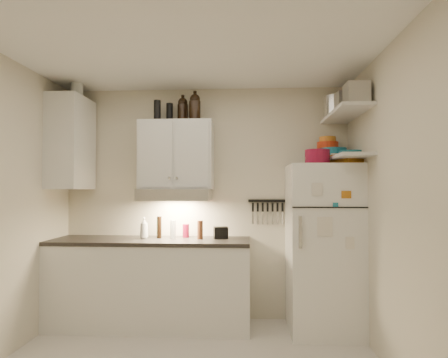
{
  "coord_description": "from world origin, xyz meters",
  "views": [
    {
      "loc": [
        0.47,
        -2.74,
        1.45
      ],
      "look_at": [
        0.25,
        0.9,
        1.55
      ],
      "focal_mm": 30.0,
      "sensor_mm": 36.0,
      "label": 1
    }
  ],
  "objects": [
    {
      "name": "ceiling",
      "position": [
        0.0,
        0.0,
        2.61
      ],
      "size": [
        3.2,
        3.0,
        0.02
      ],
      "primitive_type": "cube",
      "color": "white",
      "rests_on": "ground"
    },
    {
      "name": "back_wall",
      "position": [
        0.0,
        1.51,
        1.3
      ],
      "size": [
        3.2,
        0.02,
        2.6
      ],
      "primitive_type": "cube",
      "color": "beige",
      "rests_on": "ground"
    },
    {
      "name": "right_wall",
      "position": [
        1.61,
        0.0,
        1.3
      ],
      "size": [
        0.02,
        3.0,
        2.6
      ],
      "primitive_type": "cube",
      "color": "beige",
      "rests_on": "ground"
    },
    {
      "name": "base_cabinet",
      "position": [
        -0.55,
        1.2,
        0.44
      ],
      "size": [
        2.1,
        0.6,
        0.88
      ],
      "primitive_type": "cube",
      "color": "silver",
      "rests_on": "floor"
    },
    {
      "name": "countertop",
      "position": [
        -0.55,
        1.2,
        0.9
      ],
      "size": [
        2.1,
        0.62,
        0.04
      ],
      "primitive_type": "cube",
      "color": "black",
      "rests_on": "base_cabinet"
    },
    {
      "name": "upper_cabinet",
      "position": [
        -0.3,
        1.33,
        1.83
      ],
      "size": [
        0.8,
        0.33,
        0.75
      ],
      "primitive_type": "cube",
      "color": "silver",
      "rests_on": "back_wall"
    },
    {
      "name": "side_cabinet",
      "position": [
        -1.44,
        1.2,
        1.95
      ],
      "size": [
        0.33,
        0.55,
        1.0
      ],
      "primitive_type": "cube",
      "color": "silver",
      "rests_on": "left_wall"
    },
    {
      "name": "range_hood",
      "position": [
        -0.3,
        1.27,
        1.39
      ],
      "size": [
        0.76,
        0.46,
        0.12
      ],
      "primitive_type": "cube",
      "color": "silver",
      "rests_on": "back_wall"
    },
    {
      "name": "fridge",
      "position": [
        1.25,
        1.16,
        0.85
      ],
      "size": [
        0.7,
        0.68,
        1.7
      ],
      "primitive_type": "cube",
      "color": "white",
      "rests_on": "floor"
    },
    {
      "name": "shelf_hi",
      "position": [
        1.45,
        1.02,
        2.2
      ],
      "size": [
        0.3,
        0.95,
        0.03
      ],
      "primitive_type": "cube",
      "color": "silver",
      "rests_on": "right_wall"
    },
    {
      "name": "shelf_lo",
      "position": [
        1.45,
        1.02,
        1.76
      ],
      "size": [
        0.3,
        0.95,
        0.03
      ],
      "primitive_type": "cube",
      "color": "silver",
      "rests_on": "right_wall"
    },
    {
      "name": "knife_strip",
      "position": [
        0.7,
        1.49,
        1.32
      ],
      "size": [
        0.42,
        0.02,
        0.03
      ],
      "primitive_type": "cube",
      "color": "black",
      "rests_on": "back_wall"
    },
    {
      "name": "dutch_oven",
      "position": [
        1.17,
        1.01,
        1.77
      ],
      "size": [
        0.3,
        0.3,
        0.14
      ],
      "primitive_type": "cylinder",
      "rotation": [
        0.0,
        0.0,
        0.25
      ],
      "color": "maroon",
      "rests_on": "fridge"
    },
    {
      "name": "book_stack",
      "position": [
        1.48,
        1.03,
        1.75
      ],
      "size": [
        0.32,
        0.35,
        0.1
      ],
      "primitive_type": "cube",
      "rotation": [
        0.0,
        0.0,
        0.42
      ],
      "color": "#BE6C17",
      "rests_on": "fridge"
    },
    {
      "name": "spice_jar",
      "position": [
        1.36,
        1.13,
        1.76
      ],
      "size": [
        0.07,
        0.07,
        0.11
      ],
      "primitive_type": "cylinder",
      "rotation": [
        0.0,
        0.0,
        0.01
      ],
      "color": "silver",
      "rests_on": "fridge"
    },
    {
      "name": "stock_pot",
      "position": [
        1.44,
        1.26,
        2.32
      ],
      "size": [
        0.36,
        0.36,
        0.22
      ],
      "primitive_type": "cylinder",
      "rotation": [
        0.0,
        0.0,
        0.2
      ],
      "color": "silver",
      "rests_on": "shelf_hi"
    },
    {
      "name": "tin_a",
      "position": [
        1.43,
        0.93,
        2.3
      ],
      "size": [
        0.19,
        0.17,
        0.18
      ],
      "primitive_type": "cube",
      "rotation": [
        0.0,
        0.0,
        0.07
      ],
      "color": "#AAAAAD",
      "rests_on": "shelf_hi"
    },
    {
      "name": "tin_b",
      "position": [
        1.47,
        0.69,
        2.31
      ],
      "size": [
        0.2,
        0.2,
        0.2
      ],
      "primitive_type": "cube",
      "rotation": [
        0.0,
        0.0,
        0.02
      ],
      "color": "#AAAAAD",
      "rests_on": "shelf_hi"
    },
    {
      "name": "bowl_teal",
      "position": [
        1.4,
        1.31,
        1.83
      ],
      "size": [
        0.28,
        0.28,
        0.11
      ],
      "primitive_type": "cylinder",
      "color": "teal",
      "rests_on": "shelf_lo"
    },
    {
      "name": "bowl_orange",
      "position": [
        1.34,
        1.32,
        1.92
      ],
      "size": [
        0.23,
        0.23,
        0.07
      ],
      "primitive_type": "cylinder",
      "color": "red",
      "rests_on": "bowl_teal"
    },
    {
      "name": "bowl_yellow",
      "position": [
        1.34,
        1.32,
        1.98
      ],
      "size": [
        0.18,
        0.18,
        0.06
      ],
      "primitive_type": "cylinder",
      "color": "#BD7121",
      "rests_on": "bowl_orange"
    },
    {
      "name": "plates",
      "position": [
        1.53,
        1.1,
        1.81
      ],
      "size": [
        0.28,
        0.28,
        0.06
      ],
      "primitive_type": "cylinder",
      "rotation": [
        0.0,
        0.0,
        -0.12
      ],
      "color": "teal",
      "rests_on": "shelf_lo"
    },
    {
      "name": "growler_a",
      "position": [
        -0.24,
        1.38,
        2.34
      ],
      "size": [
        0.14,
        0.14,
        0.28
      ],
      "primitive_type": null,
      "rotation": [
        0.0,
        0.0,
        -0.19
      ],
      "color": "black",
      "rests_on": "upper_cabinet"
    },
    {
      "name": "growler_b",
      "position": [
        -0.09,
        1.27,
        2.35
      ],
      "size": [
        0.14,
        0.14,
        0.29
      ],
      "primitive_type": null,
      "rotation": [
        0.0,
        0.0,
        0.17
      ],
      "color": "black",
      "rests_on": "upper_cabinet"
    },
    {
      "name": "thermos_a",
      "position": [
        -0.39,
        1.38,
        2.31
      ],
      "size": [
        0.09,
        0.09,
        0.21
      ],
      "primitive_type": "cylinder",
      "rotation": [
        0.0,
        0.0,
        0.27
      ],
      "color": "black",
      "rests_on": "upper_cabinet"
    },
    {
      "name": "thermos_b",
      "position": [
        -0.5,
        1.26,
        2.31
      ],
      "size": [
        0.09,
        0.09,
        0.22
      ],
      "primitive_type": "cylinder",
      "rotation": [
        0.0,
        0.0,
        -0.28
      ],
      "color": "black",
      "rests_on": "upper_cabinet"
    },
    {
      "name": "side_jar",
      "position": [
        -1.36,
        1.18,
        2.54
      ],
      "size": [
        0.16,
        0.16,
        0.17
      ],
      "primitive_type": "cylinder",
      "rotation": [
        0.0,
        0.0,
        -0.33
      ],
      "color": "silver",
      "rests_on": "side_cabinet"
    },
    {
      "name": "soap_bottle",
      "position": [
        -0.63,
        1.23,
        1.05
      ],
      "size": [
        0.11,
        0.11,
        0.26
      ],
      "primitive_type": "imported",
      "rotation": [
        0.0,
        0.0,
        0.09
      ],
      "color": "silver",
      "rests_on": "countertop"
    },
    {
      "name": "pepper_mill",
      "position": [
        -0.02,
        1.23,
        1.02
      ],
      "size": [
        0.07,
        0.07,
        0.2
      ],
      "primitive_type": "cylinder",
      "rotation": [
        0.0,
        0.0,
        0.16
      ],
      "color": "#572E1A",
      "rests_on": "countertop"
    },
    {
      "name": "oil_bottle",
      "position": [
        -0.5,
        1.35,
        1.03
      ],
      "size": [
        0.05,
        0.05,
        0.22
      ],
      "primitive_type": "cylinder",
      "rotation": [
        0.0,
        0.0,
        0.21
      ],
      "color": "#416D1B",
      "rests_on": "countertop"
    },
    {
      "name": "vinegar_bottle",
      "position": [
        -0.47,
        1.27,
        1.04
      ],
      "size": [
        0.06,
        0.06,
        0.24
      ],
      "primitive_type": "cylinder",
      "rotation": [
        0.0,
        0.0,
        -0.25
      ],
      "color": "black",
      "rests_on": "countertop"
    },
    {
      "name": "clear_bottle",
      "position": [
        -0.33,
        1.28,
        1.02
      ],
      "size": [
        0.08,
        0.08,
        0.19
      ],
      "primitive_type": "cylinder",
      "rotation": [
        0.0,
        0.0,
        -0.35
      ],
      "color": "silver",
      "rests_on": "countertop"
    },
    {
      "name": "red_jar",
      "position": [
        -0.2,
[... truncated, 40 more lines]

